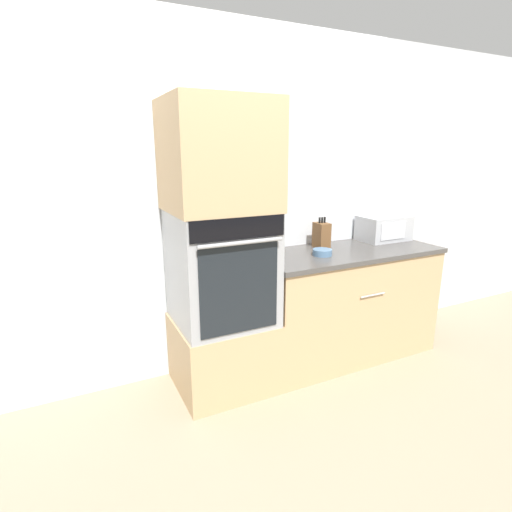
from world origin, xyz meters
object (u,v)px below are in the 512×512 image
at_px(microwave, 384,228).
at_px(bowl, 322,252).
at_px(knife_block, 321,235).
at_px(condiment_jar_near, 278,250).
at_px(condiment_jar_mid, 278,245).
at_px(wall_oven, 221,267).

bearing_deg(microwave, bowl, -165.71).
relative_size(knife_block, condiment_jar_near, 3.63).
bearing_deg(condiment_jar_near, condiment_jar_mid, 64.03).
bearing_deg(knife_block, wall_oven, -170.37).
height_order(microwave, condiment_jar_near, microwave).
xyz_separation_m(condiment_jar_near, condiment_jar_mid, (0.04, 0.09, 0.02)).
xyz_separation_m(microwave, knife_block, (-0.64, 0.01, -0.00)).
bearing_deg(bowl, condiment_jar_near, 148.87).
xyz_separation_m(microwave, bowl, (-0.78, -0.20, -0.08)).
bearing_deg(condiment_jar_mid, knife_block, -8.32).
height_order(microwave, bowl, microwave).
bearing_deg(condiment_jar_mid, microwave, -3.43).
height_order(wall_oven, knife_block, wall_oven).
xyz_separation_m(wall_oven, microwave, (1.55, 0.15, 0.11)).
bearing_deg(bowl, knife_block, 56.81).
relative_size(condiment_jar_near, condiment_jar_mid, 0.67).
bearing_deg(wall_oven, bowl, -3.68).
relative_size(wall_oven, condiment_jar_mid, 7.63).
xyz_separation_m(knife_block, condiment_jar_mid, (-0.37, 0.05, -0.05)).
distance_m(bowl, condiment_jar_near, 0.32).
height_order(bowl, condiment_jar_mid, condiment_jar_mid).
distance_m(bowl, condiment_jar_mid, 0.35).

